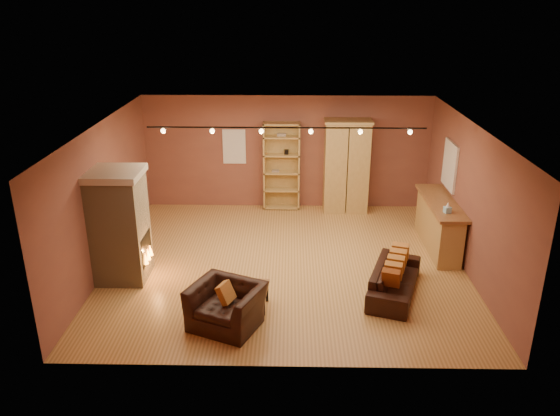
{
  "coord_description": "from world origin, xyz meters",
  "views": [
    {
      "loc": [
        0.09,
        -9.77,
        5.0
      ],
      "look_at": [
        -0.11,
        0.2,
        1.12
      ],
      "focal_mm": 35.0,
      "sensor_mm": 36.0,
      "label": 1
    }
  ],
  "objects_px": {
    "armchair": "(226,299)",
    "coffee_table": "(252,289)",
    "loveseat": "(395,274)",
    "bookcase": "(282,165)",
    "armoire": "(346,166)",
    "fireplace": "(120,226)",
    "bar_counter": "(439,224)"
  },
  "relations": [
    {
      "from": "bookcase",
      "to": "armchair",
      "type": "height_order",
      "value": "bookcase"
    },
    {
      "from": "bookcase",
      "to": "coffee_table",
      "type": "distance_m",
      "value": 4.86
    },
    {
      "from": "fireplace",
      "to": "bar_counter",
      "type": "height_order",
      "value": "fireplace"
    },
    {
      "from": "fireplace",
      "to": "loveseat",
      "type": "height_order",
      "value": "fireplace"
    },
    {
      "from": "loveseat",
      "to": "coffee_table",
      "type": "xyz_separation_m",
      "value": [
        -2.52,
        -0.54,
        -0.02
      ]
    },
    {
      "from": "fireplace",
      "to": "loveseat",
      "type": "relative_size",
      "value": 1.12
    },
    {
      "from": "loveseat",
      "to": "fireplace",
      "type": "bearing_deg",
      "value": 102.88
    },
    {
      "from": "armoire",
      "to": "armchair",
      "type": "distance_m",
      "value": 5.71
    },
    {
      "from": "fireplace",
      "to": "bar_counter",
      "type": "distance_m",
      "value": 6.42
    },
    {
      "from": "armchair",
      "to": "armoire",
      "type": "bearing_deg",
      "value": 88.73
    },
    {
      "from": "fireplace",
      "to": "armoire",
      "type": "xyz_separation_m",
      "value": [
        4.48,
        3.56,
        0.09
      ]
    },
    {
      "from": "armoire",
      "to": "bar_counter",
      "type": "bearing_deg",
      "value": -50.65
    },
    {
      "from": "armoire",
      "to": "bar_counter",
      "type": "relative_size",
      "value": 1.04
    },
    {
      "from": "armoire",
      "to": "armchair",
      "type": "bearing_deg",
      "value": -114.72
    },
    {
      "from": "coffee_table",
      "to": "bookcase",
      "type": "bearing_deg",
      "value": 85.0
    },
    {
      "from": "bookcase",
      "to": "coffee_table",
      "type": "xyz_separation_m",
      "value": [
        -0.42,
        -4.78,
        -0.76
      ]
    },
    {
      "from": "fireplace",
      "to": "coffee_table",
      "type": "relative_size",
      "value": 3.6
    },
    {
      "from": "bar_counter",
      "to": "fireplace",
      "type": "bearing_deg",
      "value": -167.21
    },
    {
      "from": "armoire",
      "to": "armchair",
      "type": "xyz_separation_m",
      "value": [
        -2.37,
        -5.15,
        -0.67
      ]
    },
    {
      "from": "armchair",
      "to": "coffee_table",
      "type": "relative_size",
      "value": 2.17
    },
    {
      "from": "bar_counter",
      "to": "armchair",
      "type": "height_order",
      "value": "bar_counter"
    },
    {
      "from": "armoire",
      "to": "loveseat",
      "type": "height_order",
      "value": "armoire"
    },
    {
      "from": "bookcase",
      "to": "coffee_table",
      "type": "bearing_deg",
      "value": -95.0
    },
    {
      "from": "bookcase",
      "to": "loveseat",
      "type": "distance_m",
      "value": 4.79
    },
    {
      "from": "fireplace",
      "to": "armoire",
      "type": "distance_m",
      "value": 5.73
    },
    {
      "from": "bar_counter",
      "to": "loveseat",
      "type": "relative_size",
      "value": 1.16
    },
    {
      "from": "loveseat",
      "to": "armoire",
      "type": "bearing_deg",
      "value": 25.94
    },
    {
      "from": "fireplace",
      "to": "armchair",
      "type": "xyz_separation_m",
      "value": [
        2.11,
        -1.59,
        -0.58
      ]
    },
    {
      "from": "fireplace",
      "to": "loveseat",
      "type": "xyz_separation_m",
      "value": [
        5.01,
        -0.5,
        -0.69
      ]
    },
    {
      "from": "bookcase",
      "to": "loveseat",
      "type": "relative_size",
      "value": 1.15
    },
    {
      "from": "loveseat",
      "to": "coffee_table",
      "type": "bearing_deg",
      "value": 120.78
    },
    {
      "from": "bar_counter",
      "to": "coffee_table",
      "type": "height_order",
      "value": "bar_counter"
    }
  ]
}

